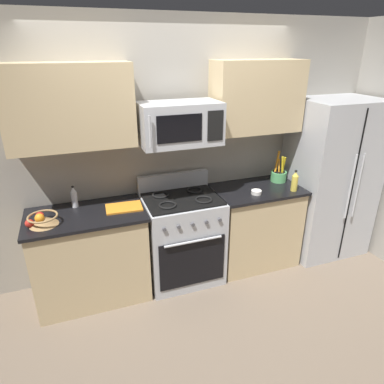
{
  "coord_description": "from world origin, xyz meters",
  "views": [
    {
      "loc": [
        -0.96,
        -2.25,
        2.31
      ],
      "look_at": [
        0.06,
        0.56,
        1.03
      ],
      "focal_mm": 31.96,
      "sensor_mm": 36.0,
      "label": 1
    }
  ],
  "objects_px": {
    "utensil_crock": "(279,175)",
    "bottle_vinegar": "(74,197)",
    "fruit_basket": "(43,219)",
    "prep_bowl": "(256,192)",
    "range_oven": "(182,237)",
    "refrigerator": "(329,179)",
    "apple_loose": "(29,223)",
    "bottle_oil": "(295,181)",
    "microwave": "(180,124)",
    "cutting_board": "(124,207)"
  },
  "relations": [
    {
      "from": "microwave",
      "to": "apple_loose",
      "type": "height_order",
      "value": "microwave"
    },
    {
      "from": "cutting_board",
      "to": "prep_bowl",
      "type": "distance_m",
      "value": 1.34
    },
    {
      "from": "utensil_crock",
      "to": "cutting_board",
      "type": "distance_m",
      "value": 1.76
    },
    {
      "from": "cutting_board",
      "to": "bottle_vinegar",
      "type": "bearing_deg",
      "value": 155.98
    },
    {
      "from": "utensil_crock",
      "to": "apple_loose",
      "type": "relative_size",
      "value": 4.68
    },
    {
      "from": "microwave",
      "to": "prep_bowl",
      "type": "relative_size",
      "value": 6.9
    },
    {
      "from": "apple_loose",
      "to": "bottle_vinegar",
      "type": "relative_size",
      "value": 0.34
    },
    {
      "from": "fruit_basket",
      "to": "prep_bowl",
      "type": "xyz_separation_m",
      "value": [
        2.03,
        -0.04,
        -0.03
      ]
    },
    {
      "from": "bottle_vinegar",
      "to": "apple_loose",
      "type": "bearing_deg",
      "value": -142.53
    },
    {
      "from": "cutting_board",
      "to": "bottle_vinegar",
      "type": "relative_size",
      "value": 1.57
    },
    {
      "from": "bottle_vinegar",
      "to": "fruit_basket",
      "type": "bearing_deg",
      "value": -134.33
    },
    {
      "from": "refrigerator",
      "to": "utensil_crock",
      "type": "bearing_deg",
      "value": 168.6
    },
    {
      "from": "range_oven",
      "to": "prep_bowl",
      "type": "relative_size",
      "value": 10.17
    },
    {
      "from": "range_oven",
      "to": "microwave",
      "type": "relative_size",
      "value": 1.47
    },
    {
      "from": "range_oven",
      "to": "utensil_crock",
      "type": "distance_m",
      "value": 1.29
    },
    {
      "from": "refrigerator",
      "to": "prep_bowl",
      "type": "relative_size",
      "value": 16.82
    },
    {
      "from": "apple_loose",
      "to": "prep_bowl",
      "type": "xyz_separation_m",
      "value": [
        2.14,
        -0.03,
        -0.01
      ]
    },
    {
      "from": "apple_loose",
      "to": "utensil_crock",
      "type": "bearing_deg",
      "value": 4.72
    },
    {
      "from": "utensil_crock",
      "to": "bottle_vinegar",
      "type": "distance_m",
      "value": 2.18
    },
    {
      "from": "utensil_crock",
      "to": "cutting_board",
      "type": "height_order",
      "value": "utensil_crock"
    },
    {
      "from": "utensil_crock",
      "to": "fruit_basket",
      "type": "distance_m",
      "value": 2.46
    },
    {
      "from": "range_oven",
      "to": "cutting_board",
      "type": "xyz_separation_m",
      "value": [
        -0.57,
        -0.01,
        0.44
      ]
    },
    {
      "from": "cutting_board",
      "to": "range_oven",
      "type": "bearing_deg",
      "value": 0.75
    },
    {
      "from": "utensil_crock",
      "to": "fruit_basket",
      "type": "height_order",
      "value": "utensil_crock"
    },
    {
      "from": "fruit_basket",
      "to": "range_oven",
      "type": "bearing_deg",
      "value": 4.25
    },
    {
      "from": "fruit_basket",
      "to": "cutting_board",
      "type": "relative_size",
      "value": 0.75
    },
    {
      "from": "refrigerator",
      "to": "bottle_oil",
      "type": "distance_m",
      "value": 0.65
    },
    {
      "from": "refrigerator",
      "to": "apple_loose",
      "type": "height_order",
      "value": "refrigerator"
    },
    {
      "from": "bottle_oil",
      "to": "range_oven",
      "type": "bearing_deg",
      "value": 170.82
    },
    {
      "from": "fruit_basket",
      "to": "prep_bowl",
      "type": "relative_size",
      "value": 2.32
    },
    {
      "from": "utensil_crock",
      "to": "apple_loose",
      "type": "height_order",
      "value": "utensil_crock"
    },
    {
      "from": "refrigerator",
      "to": "microwave",
      "type": "height_order",
      "value": "microwave"
    },
    {
      "from": "refrigerator",
      "to": "fruit_basket",
      "type": "xyz_separation_m",
      "value": [
        -3.06,
        -0.08,
        0.06
      ]
    },
    {
      "from": "utensil_crock",
      "to": "bottle_vinegar",
      "type": "bearing_deg",
      "value": 177.98
    },
    {
      "from": "range_oven",
      "to": "fruit_basket",
      "type": "relative_size",
      "value": 4.38
    },
    {
      "from": "cutting_board",
      "to": "fruit_basket",
      "type": "bearing_deg",
      "value": -172.89
    },
    {
      "from": "utensil_crock",
      "to": "prep_bowl",
      "type": "relative_size",
      "value": 3.13
    },
    {
      "from": "range_oven",
      "to": "refrigerator",
      "type": "bearing_deg",
      "value": -0.55
    },
    {
      "from": "microwave",
      "to": "utensil_crock",
      "type": "height_order",
      "value": "microwave"
    },
    {
      "from": "range_oven",
      "to": "fruit_basket",
      "type": "bearing_deg",
      "value": -175.75
    },
    {
      "from": "refrigerator",
      "to": "bottle_oil",
      "type": "bearing_deg",
      "value": -164.21
    },
    {
      "from": "range_oven",
      "to": "bottle_oil",
      "type": "bearing_deg",
      "value": -9.18
    },
    {
      "from": "bottle_oil",
      "to": "prep_bowl",
      "type": "relative_size",
      "value": 2.11
    },
    {
      "from": "range_oven",
      "to": "utensil_crock",
      "type": "xyz_separation_m",
      "value": [
        1.18,
        0.11,
        0.5
      ]
    },
    {
      "from": "cutting_board",
      "to": "apple_loose",
      "type": "bearing_deg",
      "value": -173.04
    },
    {
      "from": "range_oven",
      "to": "prep_bowl",
      "type": "distance_m",
      "value": 0.9
    },
    {
      "from": "bottle_vinegar",
      "to": "microwave",
      "type": "bearing_deg",
      "value": -8.87
    },
    {
      "from": "microwave",
      "to": "refrigerator",
      "type": "bearing_deg",
      "value": -1.41
    },
    {
      "from": "apple_loose",
      "to": "bottle_vinegar",
      "type": "xyz_separation_m",
      "value": [
        0.38,
        0.29,
        0.06
      ]
    },
    {
      "from": "microwave",
      "to": "bottle_vinegar",
      "type": "height_order",
      "value": "microwave"
    }
  ]
}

